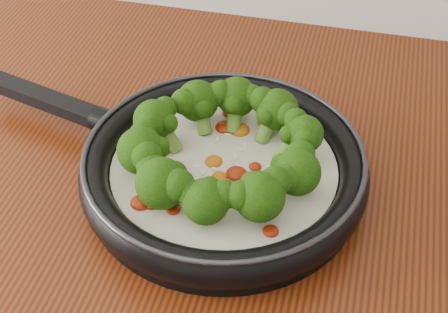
# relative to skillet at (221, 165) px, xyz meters

# --- Properties ---
(skillet) EXTENTS (0.55, 0.41, 0.10)m
(skillet) POSITION_rel_skillet_xyz_m (0.00, 0.00, 0.00)
(skillet) COLOR black
(skillet) RESTS_ON counter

